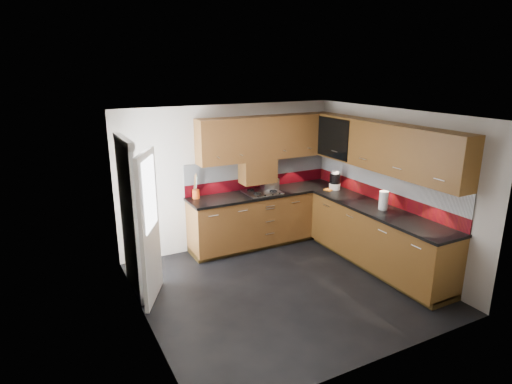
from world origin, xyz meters
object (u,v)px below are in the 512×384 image
utensil_pot (196,193)px  food_processor (335,181)px  toaster (270,184)px  gas_hob (262,192)px

utensil_pot → food_processor: utensil_pot is taller
food_processor → toaster: bearing=153.3°
utensil_pot → toaster: (1.31, -0.10, 0.01)m
toaster → gas_hob: bearing=-150.9°
gas_hob → food_processor: food_processor is taller
utensil_pot → toaster: size_ratio=1.43×
toaster → food_processor: (1.01, -0.50, 0.05)m
gas_hob → food_processor: 1.28m
toaster → food_processor: bearing=-26.7°
toaster → food_processor: 1.13m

